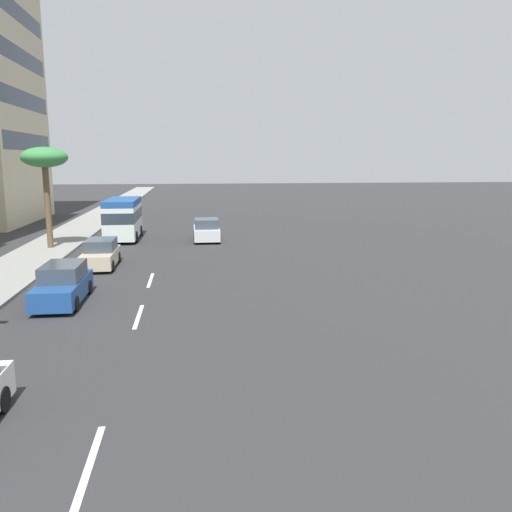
{
  "coord_description": "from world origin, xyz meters",
  "views": [
    {
      "loc": [
        -4.05,
        -2.17,
        6.1
      ],
      "look_at": [
        17.78,
        -4.88,
        2.01
      ],
      "focal_mm": 36.56,
      "sensor_mm": 36.0,
      "label": 1
    }
  ],
  "objects_px": {
    "minibus_second": "(123,217)",
    "car_fourth": "(101,254)",
    "car_third": "(207,230)",
    "palm_tree": "(45,161)",
    "car_fifth": "(63,285)"
  },
  "relations": [
    {
      "from": "car_third",
      "to": "car_fourth",
      "type": "bearing_deg",
      "value": 145.22
    },
    {
      "from": "car_third",
      "to": "minibus_second",
      "type": "bearing_deg",
      "value": 76.26
    },
    {
      "from": "minibus_second",
      "to": "car_fourth",
      "type": "bearing_deg",
      "value": 0.11
    },
    {
      "from": "minibus_second",
      "to": "car_fourth",
      "type": "distance_m",
      "value": 10.68
    },
    {
      "from": "minibus_second",
      "to": "car_fourth",
      "type": "height_order",
      "value": "minibus_second"
    },
    {
      "from": "car_fourth",
      "to": "car_third",
      "type": "bearing_deg",
      "value": 145.22
    },
    {
      "from": "car_fourth",
      "to": "car_fifth",
      "type": "xyz_separation_m",
      "value": [
        -7.53,
        0.35,
        0.03
      ]
    },
    {
      "from": "car_third",
      "to": "palm_tree",
      "type": "bearing_deg",
      "value": 103.51
    },
    {
      "from": "palm_tree",
      "to": "minibus_second",
      "type": "bearing_deg",
      "value": -46.88
    },
    {
      "from": "car_third",
      "to": "car_fourth",
      "type": "distance_m",
      "value": 11.07
    },
    {
      "from": "car_fourth",
      "to": "palm_tree",
      "type": "height_order",
      "value": "palm_tree"
    },
    {
      "from": "car_fourth",
      "to": "palm_tree",
      "type": "distance_m",
      "value": 9.47
    },
    {
      "from": "minibus_second",
      "to": "car_fifth",
      "type": "bearing_deg",
      "value": -1.03
    },
    {
      "from": "car_fifth",
      "to": "palm_tree",
      "type": "relative_size",
      "value": 0.68
    },
    {
      "from": "car_third",
      "to": "car_fourth",
      "type": "height_order",
      "value": "car_third"
    }
  ]
}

